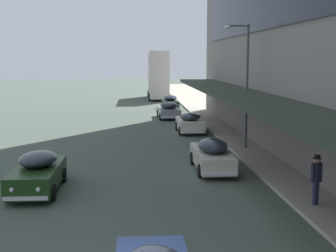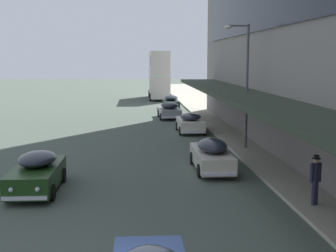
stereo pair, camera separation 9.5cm
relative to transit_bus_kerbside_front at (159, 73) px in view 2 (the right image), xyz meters
name	(u,v)px [view 2 (the right image)]	position (x,y,z in m)	size (l,w,h in m)	color
transit_bus_kerbside_front	(159,73)	(0.00, 0.00, 0.00)	(2.84, 9.92, 6.48)	beige
sedan_lead_near	(37,172)	(-7.57, -44.81, -2.69)	(1.92, 4.67, 1.61)	#1A3815
sedan_trailing_mid	(171,102)	(0.53, -13.65, -2.71)	(1.77, 4.83, 1.58)	#1F3225
sedan_lead_mid	(212,155)	(0.29, -41.82, -2.70)	(1.76, 4.77, 1.61)	beige
sedan_oncoming_front	(190,123)	(0.70, -29.78, -2.75)	(1.90, 4.26, 1.48)	beige
sedan_oncoming_rear	(169,110)	(-0.21, -21.26, -2.73)	(2.05, 4.41, 1.53)	gray
pedestrian_at_kerb	(315,177)	(3.09, -47.97, -2.31)	(0.51, 0.44, 1.86)	#2A2A45
street_lamp	(244,77)	(3.05, -36.79, 0.90)	(1.50, 0.28, 7.34)	#4C4C51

